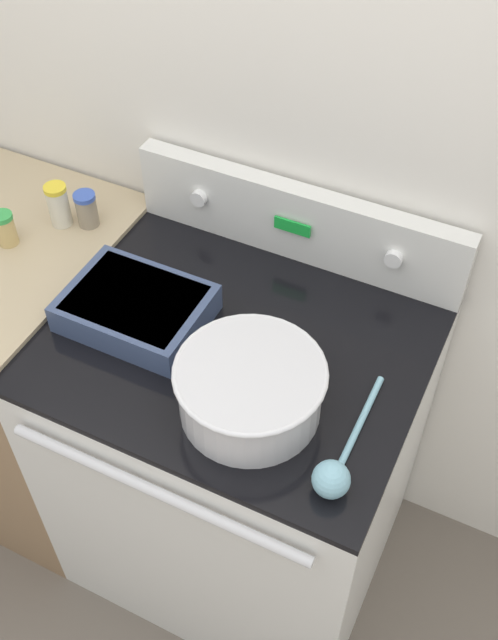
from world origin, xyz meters
name	(u,v)px	position (x,y,z in m)	size (l,w,h in m)	color
kitchen_wall	(314,126)	(0.00, 0.72, 1.25)	(8.00, 0.05, 2.50)	silver
stove_range	(239,457)	(0.00, 0.34, 0.47)	(0.82, 0.72, 0.93)	silver
control_panel	(298,222)	(0.00, 0.66, 1.03)	(0.82, 0.07, 0.19)	silver
side_counter	(29,367)	(-0.68, 0.34, 0.47)	(0.55, 0.69, 0.94)	#896B4C
mixing_bowl	(250,387)	(0.10, 0.19, 1.00)	(0.30, 0.30, 0.12)	silver
casserole_dish	(136,307)	(-0.23, 0.30, 0.97)	(0.31, 0.23, 0.07)	#38476B
ladle	(335,472)	(0.32, 0.11, 0.96)	(0.07, 0.32, 0.07)	#7AB2C6
spice_jar_blue_cap	(87,209)	(-0.50, 0.52, 0.99)	(0.05, 0.05, 0.09)	gray
spice_jar_yellow_cap	(59,205)	(-0.57, 0.49, 1.00)	(0.06, 0.06, 0.11)	beige
spice_jar_green_cap	(5,229)	(-0.64, 0.37, 0.99)	(0.05, 0.05, 0.09)	tan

